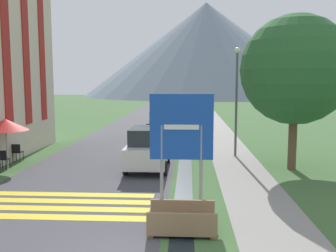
# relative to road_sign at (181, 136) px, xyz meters

# --- Properties ---
(ground_plane) EXTENTS (160.00, 160.00, 0.00)m
(ground_plane) POSITION_rel_road_sign_xyz_m (-1.14, 16.24, -2.21)
(ground_plane) COLOR #3D6033
(road) EXTENTS (6.40, 60.00, 0.01)m
(road) POSITION_rel_road_sign_xyz_m (-3.64, 26.24, -2.20)
(road) COLOR #424247
(road) RESTS_ON ground_plane
(footpath) EXTENTS (2.20, 60.00, 0.01)m
(footpath) POSITION_rel_road_sign_xyz_m (2.46, 26.24, -2.20)
(footpath) COLOR gray
(footpath) RESTS_ON ground_plane
(drainage_channel) EXTENTS (0.60, 60.00, 0.00)m
(drainage_channel) POSITION_rel_road_sign_xyz_m (0.06, 26.24, -2.21)
(drainage_channel) COLOR black
(drainage_channel) RESTS_ON ground_plane
(crosswalk_marking) EXTENTS (5.44, 2.54, 0.01)m
(crosswalk_marking) POSITION_rel_road_sign_xyz_m (-3.64, 0.31, -2.20)
(crosswalk_marking) COLOR yellow
(crosswalk_marking) RESTS_ON ground_plane
(mountain_distant) EXTENTS (64.41, 64.41, 24.52)m
(mountain_distant) POSITION_rel_road_sign_xyz_m (4.71, 91.32, 10.05)
(mountain_distant) COLOR slate
(mountain_distant) RESTS_ON ground_plane
(road_sign) EXTENTS (1.83, 0.11, 3.43)m
(road_sign) POSITION_rel_road_sign_xyz_m (0.00, 0.00, 0.00)
(road_sign) COLOR gray
(road_sign) RESTS_ON ground_plane
(footbridge) EXTENTS (1.70, 1.10, 0.65)m
(footbridge) POSITION_rel_road_sign_xyz_m (0.06, -1.51, -1.98)
(footbridge) COLOR #846647
(footbridge) RESTS_ON ground_plane
(parked_car_near) EXTENTS (1.76, 3.81, 1.82)m
(parked_car_near) POSITION_rel_road_sign_xyz_m (-1.54, 5.25, -1.30)
(parked_car_near) COLOR silver
(parked_car_near) RESTS_ON ground_plane
(parked_car_far) EXTENTS (1.95, 3.97, 1.82)m
(parked_car_far) POSITION_rel_road_sign_xyz_m (-1.53, 14.42, -1.30)
(parked_car_far) COLOR black
(parked_car_far) RESTS_ON ground_plane
(cafe_chair_middle) EXTENTS (0.40, 0.40, 0.85)m
(cafe_chair_middle) POSITION_rel_road_sign_xyz_m (-7.76, 4.75, -1.70)
(cafe_chair_middle) COLOR black
(cafe_chair_middle) RESTS_ON ground_plane
(cafe_chair_far_right) EXTENTS (0.40, 0.40, 0.85)m
(cafe_chair_far_right) POSITION_rel_road_sign_xyz_m (-7.89, 6.35, -1.70)
(cafe_chair_far_right) COLOR black
(cafe_chair_far_right) RESTS_ON ground_plane
(cafe_umbrella_middle_red) EXTENTS (1.93, 1.93, 2.17)m
(cafe_umbrella_middle_red) POSITION_rel_road_sign_xyz_m (-7.68, 4.97, -0.29)
(cafe_umbrella_middle_red) COLOR #B7B2A8
(cafe_umbrella_middle_red) RESTS_ON ground_plane
(streetlamp) EXTENTS (0.28, 0.28, 5.44)m
(streetlamp) POSITION_rel_road_sign_xyz_m (2.59, 8.27, 1.00)
(streetlamp) COLOR #515156
(streetlamp) RESTS_ON ground_plane
(tree_by_path) EXTENTS (4.63, 4.63, 6.59)m
(tree_by_path) POSITION_rel_road_sign_xyz_m (4.68, 5.54, 2.05)
(tree_by_path) COLOR brown
(tree_by_path) RESTS_ON ground_plane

